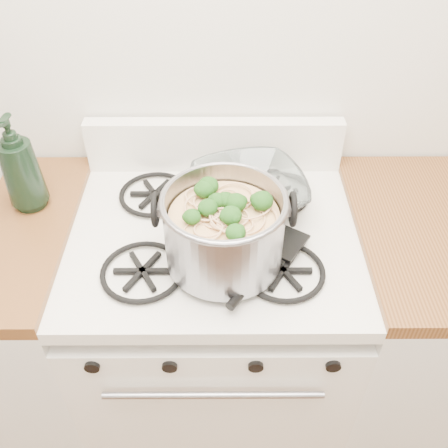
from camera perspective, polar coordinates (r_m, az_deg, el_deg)
gas_range at (r=1.67m, az=-0.97°, el=-12.82°), size 0.76×0.66×0.92m
counter_left at (r=1.74m, az=-18.26°, el=-11.69°), size 0.25×0.65×0.92m
stock_pot at (r=1.16m, az=-0.00°, el=-0.78°), size 0.32×0.29×0.20m
spatula at (r=1.26m, az=6.97°, el=-1.85°), size 0.41×0.42×0.02m
glass_bowl at (r=1.38m, az=2.76°, el=3.12°), size 0.15×0.15×0.03m
bottle at (r=1.40m, az=-22.37°, el=6.39°), size 0.12×0.12×0.27m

